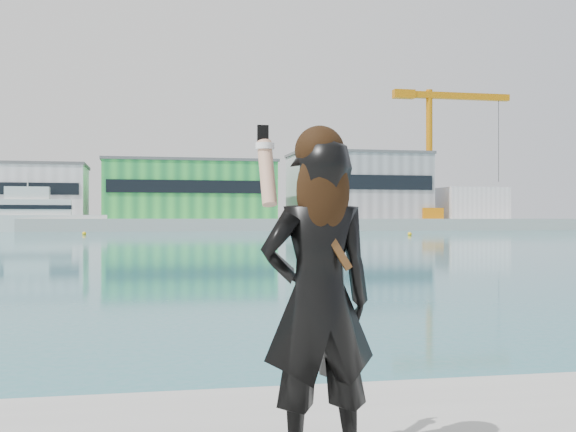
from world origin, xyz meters
name	(u,v)px	position (x,y,z in m)	size (l,w,h in m)	color
far_quay	(144,224)	(0.00, 130.00, 1.00)	(320.00, 40.00, 2.00)	#9E9E99
warehouse_white	(14,191)	(-22.00, 127.98, 6.76)	(24.48, 15.35, 9.50)	silver
warehouse_green	(189,190)	(8.00, 127.98, 7.26)	(30.60, 16.36, 10.50)	green
warehouse_grey_right	(358,186)	(40.00, 127.98, 8.26)	(25.50, 15.35, 12.50)	gray
ancillary_shed	(470,203)	(62.00, 126.00, 5.00)	(12.00, 10.00, 6.00)	silver
dock_crane	(435,149)	(53.20, 122.00, 15.07)	(23.00, 4.00, 24.00)	orange
flagpole_right	(272,193)	(22.09, 121.00, 6.54)	(1.28, 0.16, 8.00)	silver
motor_yacht	(39,215)	(-16.01, 112.89, 2.54)	(19.66, 6.60, 9.03)	silver
buoy_near	(410,236)	(30.51, 76.45, 0.00)	(0.50, 0.50, 0.50)	yellow
buoy_extra	(84,235)	(-7.36, 88.00, 0.00)	(0.50, 0.50, 0.50)	yellow
woman	(318,291)	(0.25, -0.57, 1.60)	(0.57, 0.40, 1.59)	black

